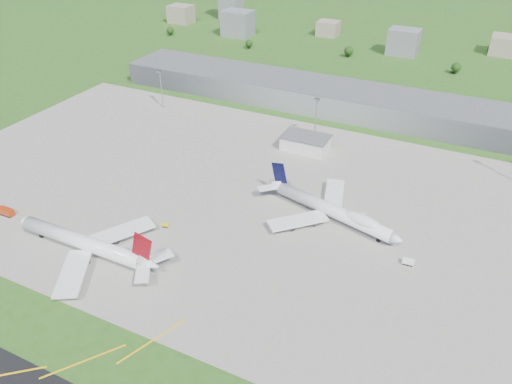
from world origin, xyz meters
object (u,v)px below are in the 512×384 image
at_px(fire_truck, 6,212).
at_px(tug_yellow, 165,225).
at_px(van_white_far, 408,262).
at_px(van_white_near, 362,218).
at_px(airliner_red_twin, 87,244).
at_px(airliner_blue_quad, 333,211).

bearing_deg(fire_truck, tug_yellow, 19.37).
bearing_deg(van_white_far, fire_truck, -169.86).
xyz_separation_m(tug_yellow, van_white_near, (78.25, 43.84, 0.53)).
height_order(airliner_red_twin, tug_yellow, airliner_red_twin).
distance_m(airliner_blue_quad, van_white_far, 41.40).
height_order(airliner_blue_quad, tug_yellow, airliner_blue_quad).
distance_m(airliner_red_twin, van_white_near, 121.02).
bearing_deg(airliner_red_twin, tug_yellow, -120.05).
bearing_deg(van_white_far, airliner_blue_quad, 152.40).
xyz_separation_m(fire_truck, tug_yellow, (71.90, 24.98, -0.93)).
bearing_deg(airliner_blue_quad, van_white_near, 40.39).
bearing_deg(van_white_near, van_white_far, -133.99).
xyz_separation_m(airliner_red_twin, van_white_far, (121.13, 52.23, -4.20)).
bearing_deg(airliner_blue_quad, tug_yellow, -134.93).
height_order(fire_truck, van_white_far, fire_truck).
xyz_separation_m(airliner_blue_quad, tug_yellow, (-65.77, -37.94, -4.43)).
bearing_deg(airliner_red_twin, fire_truck, -5.69).
height_order(airliner_red_twin, fire_truck, airliner_red_twin).
relative_size(airliner_blue_quad, van_white_far, 14.46).
bearing_deg(van_white_far, van_white_near, 134.60).
xyz_separation_m(airliner_red_twin, airliner_blue_quad, (83.14, 68.18, -0.17)).
bearing_deg(tug_yellow, van_white_far, -3.05).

